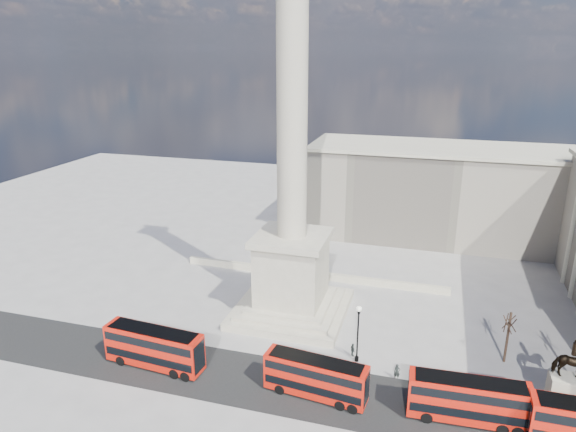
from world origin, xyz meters
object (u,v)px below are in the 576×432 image
at_px(pedestrian_walking, 397,372).
at_px(red_bus_c, 469,400).
at_px(equestrian_statue, 567,391).
at_px(pedestrian_crossing, 353,350).
at_px(red_bus_a, 155,347).
at_px(victorian_lamp, 358,329).
at_px(nelsons_column, 292,219).
at_px(red_bus_b, 316,377).

bearing_deg(pedestrian_walking, red_bus_c, -44.87).
bearing_deg(equestrian_statue, pedestrian_crossing, 167.76).
relative_size(red_bus_c, pedestrian_crossing, 6.84).
xyz_separation_m(equestrian_statue, pedestrian_walking, (-15.35, 1.56, -2.00)).
bearing_deg(equestrian_statue, red_bus_a, -175.06).
distance_m(pedestrian_walking, pedestrian_crossing, 5.89).
relative_size(red_bus_c, equestrian_statue, 1.31).
relative_size(red_bus_a, victorian_lamp, 1.67).
bearing_deg(nelsons_column, red_bus_b, -65.86).
xyz_separation_m(pedestrian_walking, pedestrian_crossing, (-5.13, 2.89, -0.08)).
relative_size(red_bus_a, red_bus_c, 1.03).
distance_m(nelsons_column, red_bus_a, 21.76).
relative_size(red_bus_b, pedestrian_walking, 6.02).
distance_m(equestrian_statue, pedestrian_walking, 15.56).
relative_size(red_bus_b, pedestrian_crossing, 6.60).
relative_size(nelsons_column, red_bus_c, 4.60).
distance_m(equestrian_statue, pedestrian_crossing, 21.07).
relative_size(red_bus_b, equestrian_statue, 1.26).
xyz_separation_m(red_bus_c, pedestrian_crossing, (-11.89, 7.45, -1.49)).
xyz_separation_m(red_bus_a, red_bus_c, (31.99, 0.51, -0.07)).
bearing_deg(pedestrian_walking, equestrian_statue, -16.63).
bearing_deg(pedestrian_walking, nelsons_column, 132.91).
bearing_deg(red_bus_a, pedestrian_crossing, 25.77).
height_order(red_bus_a, red_bus_b, red_bus_a).
xyz_separation_m(red_bus_b, pedestrian_crossing, (2.31, 7.93, -1.39)).
bearing_deg(red_bus_c, nelsons_column, 141.66).
relative_size(red_bus_a, pedestrian_walking, 6.45).
relative_size(nelsons_column, red_bus_b, 4.77).
bearing_deg(red_bus_a, victorian_lamp, 23.27).
height_order(red_bus_a, pedestrian_crossing, red_bus_a).
bearing_deg(red_bus_a, equestrian_statue, 9.12).
bearing_deg(nelsons_column, red_bus_a, -124.52).
bearing_deg(red_bus_a, red_bus_c, 5.09).
relative_size(nelsons_column, pedestrian_walking, 28.71).
xyz_separation_m(nelsons_column, red_bus_c, (21.21, -15.16, -10.64)).
distance_m(red_bus_b, pedestrian_crossing, 8.38).
bearing_deg(pedestrian_crossing, victorian_lamp, -176.74).
distance_m(nelsons_column, red_bus_b, 20.23).
xyz_separation_m(nelsons_column, pedestrian_crossing, (9.32, -7.71, -12.13)).
xyz_separation_m(red_bus_b, pedestrian_walking, (7.45, 5.04, -1.31)).
bearing_deg(nelsons_column, pedestrian_crossing, -39.60).
bearing_deg(pedestrian_walking, victorian_lamp, 144.42).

